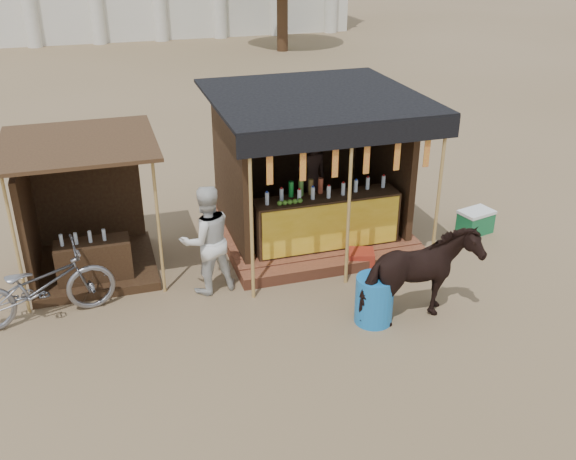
# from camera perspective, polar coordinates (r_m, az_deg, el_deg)

# --- Properties ---
(ground) EXTENTS (120.00, 120.00, 0.00)m
(ground) POSITION_cam_1_polar(r_m,az_deg,el_deg) (9.37, 2.92, -10.20)
(ground) COLOR #846B4C
(ground) RESTS_ON ground
(main_stall) EXTENTS (3.60, 3.61, 2.78)m
(main_stall) POSITION_cam_1_polar(r_m,az_deg,el_deg) (11.95, 2.13, 3.83)
(main_stall) COLOR brown
(main_stall) RESTS_ON ground
(secondary_stall) EXTENTS (2.40, 2.40, 2.38)m
(secondary_stall) POSITION_cam_1_polar(r_m,az_deg,el_deg) (11.34, -18.03, 0.27)
(secondary_stall) COLOR #372614
(secondary_stall) RESTS_ON ground
(cow) EXTENTS (1.87, 1.03, 1.50)m
(cow) POSITION_cam_1_polar(r_m,az_deg,el_deg) (9.67, 11.57, -4.18)
(cow) COLOR black
(cow) RESTS_ON ground
(motorbike) EXTENTS (2.30, 1.14, 1.16)m
(motorbike) POSITION_cam_1_polar(r_m,az_deg,el_deg) (10.30, -21.21, -4.66)
(motorbike) COLOR gray
(motorbike) RESTS_ON ground
(bystander) EXTENTS (1.00, 0.84, 1.83)m
(bystander) POSITION_cam_1_polar(r_m,az_deg,el_deg) (10.29, -7.23, -0.88)
(bystander) COLOR silver
(bystander) RESTS_ON ground
(blue_barrel) EXTENTS (0.76, 0.76, 0.75)m
(blue_barrel) POSITION_cam_1_polar(r_m,az_deg,el_deg) (9.75, 7.66, -6.16)
(blue_barrel) COLOR #196FBC
(blue_barrel) RESTS_ON ground
(red_crate) EXTENTS (0.54, 0.50, 0.29)m
(red_crate) POSITION_cam_1_polar(r_m,az_deg,el_deg) (11.33, 6.51, -2.54)
(red_crate) COLOR maroon
(red_crate) RESTS_ON ground
(cooler) EXTENTS (0.72, 0.58, 0.46)m
(cooler) POSITION_cam_1_polar(r_m,az_deg,el_deg) (12.95, 16.32, 0.74)
(cooler) COLOR #176B3A
(cooler) RESTS_ON ground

